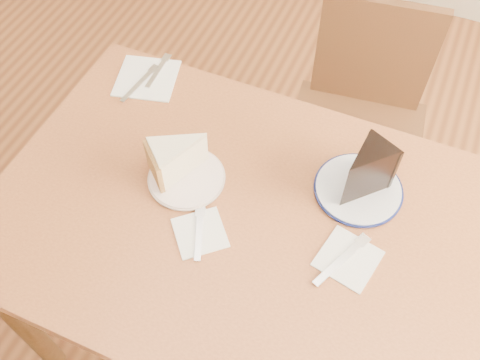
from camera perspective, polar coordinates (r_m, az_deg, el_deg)
name	(u,v)px	position (r m, az deg, el deg)	size (l,w,h in m)	color
ground	(245,330)	(1.92, 0.48, -15.74)	(4.00, 4.00, 0.00)	#512A15
table	(246,239)	(1.32, 0.68, -6.33)	(1.20, 0.80, 0.75)	brown
chair_far	(357,125)	(1.80, 12.36, 5.76)	(0.48, 0.48, 0.86)	#371E10
plate_cream	(187,178)	(1.30, -5.72, 0.22)	(0.18, 0.18, 0.01)	white
plate_navy	(358,189)	(1.30, 12.49, -0.97)	(0.20, 0.20, 0.01)	white
carrot_cake	(182,157)	(1.27, -6.19, 2.47)	(0.09, 0.13, 0.09)	white
chocolate_cake	(362,175)	(1.24, 12.85, 0.50)	(0.09, 0.12, 0.13)	black
napkin_cream	(200,233)	(1.22, -4.29, -5.63)	(0.11, 0.11, 0.00)	white
napkin_navy	(348,259)	(1.21, 11.45, -8.21)	(0.12, 0.12, 0.00)	white
napkin_spare	(147,78)	(1.54, -9.92, 10.66)	(0.16, 0.16, 0.00)	white
fork_cream	(199,233)	(1.21, -4.40, -5.67)	(0.01, 0.14, 0.00)	white
knife_navy	(341,260)	(1.20, 10.75, -8.40)	(0.02, 0.17, 0.00)	white
fork_spare	(158,71)	(1.55, -8.75, 11.43)	(0.01, 0.14, 0.00)	silver
knife_spare	(140,84)	(1.52, -10.67, 10.08)	(0.01, 0.16, 0.00)	silver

